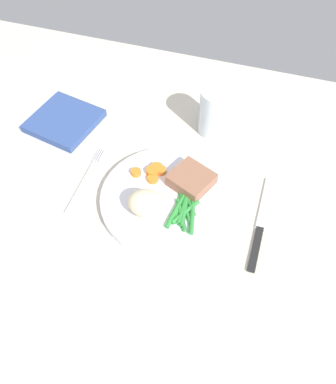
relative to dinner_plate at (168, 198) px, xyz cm
name	(u,v)px	position (x,y,z in cm)	size (l,w,h in cm)	color
dining_table	(149,200)	(-3.74, -0.28, -1.80)	(120.00, 90.00, 2.00)	beige
dinner_plate	(168,198)	(0.00, 0.00, 0.00)	(24.76, 24.76, 1.60)	white
meat_portion	(192,180)	(3.34, 3.90, 2.01)	(7.13, 6.81, 2.42)	#936047
mashed_potatoes	(148,204)	(-2.23, -4.46, 3.12)	(7.37, 5.45, 4.64)	beige
carrot_slices	(153,172)	(-4.17, 4.09, 1.34)	(6.28, 4.74, 1.18)	orange
green_beans	(184,211)	(3.76, -2.74, 1.20)	(5.19, 9.40, 0.86)	#2D8C38
fork	(85,180)	(-16.61, -0.26, -0.60)	(1.44, 16.60, 0.40)	silver
knife	(261,224)	(17.41, -0.29, -0.60)	(1.70, 20.50, 0.64)	black
water_glass	(215,114)	(3.57, 20.66, 3.64)	(6.40, 6.40, 10.26)	silver
napkin	(64,121)	(-27.37, 13.04, 0.00)	(13.00, 13.03, 1.60)	#334C8C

